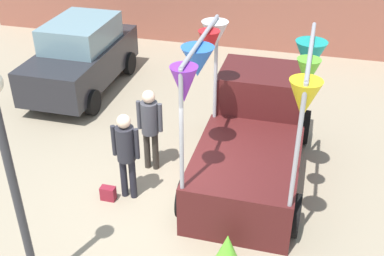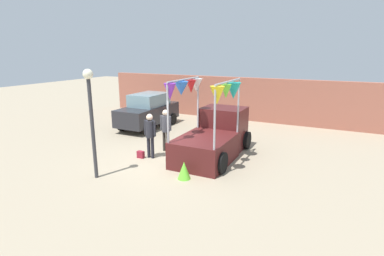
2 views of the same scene
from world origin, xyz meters
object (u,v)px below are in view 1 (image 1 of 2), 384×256
vendor_truck (254,131)px  person_vendor (150,122)px  person_customer (126,149)px  folded_kite_bundle_lime (227,249)px  handbag (108,193)px  street_lamp (7,159)px  parked_car (82,56)px

vendor_truck → person_vendor: vendor_truck is taller
person_customer → folded_kite_bundle_lime: bearing=-29.5°
person_customer → folded_kite_bundle_lime: (2.14, -1.21, -0.79)m
person_vendor → handbag: (-0.47, -1.20, -0.95)m
vendor_truck → street_lamp: size_ratio=1.14×
street_lamp → folded_kite_bundle_lime: 3.63m
parked_car → handbag: 5.05m
person_vendor → folded_kite_bundle_lime: person_vendor is taller
person_customer → person_vendor: person_vendor is taller
vendor_truck → folded_kite_bundle_lime: (0.01, -2.70, -0.61)m
person_vendor → handbag: bearing=-111.3°
person_customer → handbag: person_customer is taller
vendor_truck → person_customer: (-2.13, -1.49, 0.18)m
person_customer → person_vendor: (0.12, 1.00, 0.00)m
person_customer → street_lamp: (-0.56, -2.43, 1.30)m
vendor_truck → handbag: 3.10m
person_customer → parked_car: bearing=125.2°
person_vendor → handbag: 1.60m
parked_car → vendor_truck: bearing=-27.4°
parked_car → handbag: parked_car is taller
person_customer → folded_kite_bundle_lime: size_ratio=2.98×
parked_car → folded_kite_bundle_lime: bearing=-46.6°
handbag → folded_kite_bundle_lime: 2.69m
street_lamp → handbag: bearing=84.5°
folded_kite_bundle_lime → person_vendor: bearing=132.5°
person_vendor → handbag: person_vendor is taller
person_customer → street_lamp: street_lamp is taller
vendor_truck → street_lamp: 4.98m
folded_kite_bundle_lime → person_customer: bearing=150.5°
handbag → person_customer: bearing=29.7°
vendor_truck → street_lamp: street_lamp is taller
handbag → folded_kite_bundle_lime: size_ratio=0.47×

